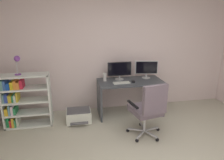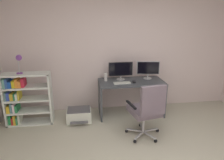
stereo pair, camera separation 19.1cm
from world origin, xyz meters
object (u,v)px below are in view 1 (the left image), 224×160
object	(u,v)px
monitor_secondary	(146,68)
desk_lamp	(17,61)
desk	(130,90)
computer_mouse	(133,81)
printer	(79,116)
monitor_main	(120,70)
desktop_speaker	(105,77)
office_chair	(148,108)
keyboard	(122,83)
bookshelf	(22,100)

from	to	relation	value
monitor_secondary	desk_lamp	distance (m)	2.58
desk	computer_mouse	xyz separation A→B (m)	(0.03, -0.10, 0.22)
monitor_secondary	printer	size ratio (longest dim) A/B	1.00
monitor_main	monitor_secondary	distance (m)	0.60
desktop_speaker	office_chair	world-z (taller)	office_chair
desk	desktop_speaker	bearing A→B (deg)	170.31
printer	monitor_main	bearing A→B (deg)	19.08
desk	monitor_main	bearing A→B (deg)	146.04
desk	keyboard	xyz separation A→B (m)	(-0.22, -0.13, 0.22)
desk_lamp	printer	size ratio (longest dim) A/B	0.72
monitor_main	printer	xyz separation A→B (m)	(-0.91, -0.31, -0.84)
desk	keyboard	size ratio (longest dim) A/B	4.00
monitor_secondary	bookshelf	size ratio (longest dim) A/B	0.48
computer_mouse	printer	bearing A→B (deg)	-170.13
office_chair	keyboard	bearing A→B (deg)	107.95
keyboard	desktop_speaker	world-z (taller)	desktop_speaker
computer_mouse	desktop_speaker	distance (m)	0.60
desk	office_chair	bearing A→B (deg)	-86.90
desk	desk_lamp	bearing A→B (deg)	-176.58
monitor_main	printer	bearing A→B (deg)	-160.92
keyboard	office_chair	distance (m)	0.91
keyboard	computer_mouse	size ratio (longest dim) A/B	3.40
bookshelf	printer	distance (m)	1.12
keyboard	desktop_speaker	distance (m)	0.39
desk	bookshelf	xyz separation A→B (m)	(-2.16, -0.13, -0.02)
desktop_speaker	printer	bearing A→B (deg)	-155.41
computer_mouse	desktop_speaker	world-z (taller)	desktop_speaker
desktop_speaker	bookshelf	xyz separation A→B (m)	(-1.63, -0.22, -0.31)
monitor_main	computer_mouse	size ratio (longest dim) A/B	5.08
computer_mouse	office_chair	xyz separation A→B (m)	(0.02, -0.87, -0.20)
monitor_main	monitor_secondary	size ratio (longest dim) A/B	1.04
office_chair	desktop_speaker	bearing A→B (deg)	118.78
desk	monitor_secondary	xyz separation A→B (m)	(0.40, 0.14, 0.43)
bookshelf	desk_lamp	xyz separation A→B (m)	(0.01, -0.00, 0.76)
monitor_secondary	office_chair	size ratio (longest dim) A/B	0.48
monitor_main	office_chair	size ratio (longest dim) A/B	0.50
desktop_speaker	office_chair	xyz separation A→B (m)	(0.58, -1.06, -0.27)
monitor_main	desk_lamp	bearing A→B (deg)	-172.19
monitor_main	printer	world-z (taller)	monitor_main
computer_mouse	office_chair	world-z (taller)	office_chair
office_chair	bookshelf	xyz separation A→B (m)	(-2.21, 0.84, -0.04)
monitor_main	desk_lamp	size ratio (longest dim) A/B	1.44
desk	printer	bearing A→B (deg)	-171.03
keyboard	printer	distance (m)	1.09
monitor_main	desktop_speaker	world-z (taller)	monitor_main
keyboard	computer_mouse	bearing A→B (deg)	2.62
computer_mouse	desk_lamp	distance (m)	2.24
monitor_main	desktop_speaker	distance (m)	0.36
monitor_main	bookshelf	xyz separation A→B (m)	(-1.96, -0.27, -0.44)
keyboard	bookshelf	bearing A→B (deg)	177.72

